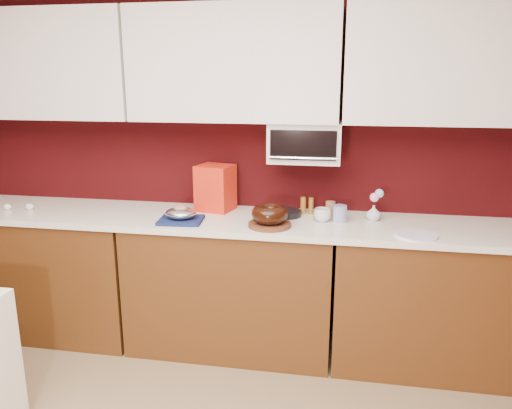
{
  "coord_description": "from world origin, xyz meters",
  "views": [
    {
      "loc": [
        0.7,
        -1.05,
        1.78
      ],
      "look_at": [
        0.18,
        1.84,
        1.02
      ],
      "focal_mm": 35.0,
      "sensor_mm": 36.0,
      "label": 1
    }
  ],
  "objects_px": {
    "toaster_oven": "(305,142)",
    "pandoro_box": "(216,188)",
    "flower_vase": "(374,212)",
    "foil_ham_nest": "(181,213)",
    "bundt_cake": "(270,214)",
    "blue_jar": "(340,214)",
    "coffee_mug": "(322,214)"
  },
  "relations": [
    {
      "from": "toaster_oven",
      "to": "foil_ham_nest",
      "type": "height_order",
      "value": "toaster_oven"
    },
    {
      "from": "flower_vase",
      "to": "pandoro_box",
      "type": "bearing_deg",
      "value": 176.07
    },
    {
      "from": "foil_ham_nest",
      "to": "pandoro_box",
      "type": "height_order",
      "value": "pandoro_box"
    },
    {
      "from": "coffee_mug",
      "to": "pandoro_box",
      "type": "bearing_deg",
      "value": 167.86
    },
    {
      "from": "coffee_mug",
      "to": "flower_vase",
      "type": "relative_size",
      "value": 0.92
    },
    {
      "from": "foil_ham_nest",
      "to": "flower_vase",
      "type": "distance_m",
      "value": 1.2
    },
    {
      "from": "blue_jar",
      "to": "flower_vase",
      "type": "distance_m",
      "value": 0.22
    },
    {
      "from": "bundt_cake",
      "to": "blue_jar",
      "type": "relative_size",
      "value": 2.12
    },
    {
      "from": "foil_ham_nest",
      "to": "coffee_mug",
      "type": "bearing_deg",
      "value": 10.54
    },
    {
      "from": "bundt_cake",
      "to": "flower_vase",
      "type": "xyz_separation_m",
      "value": [
        0.62,
        0.25,
        -0.03
      ]
    },
    {
      "from": "bundt_cake",
      "to": "foil_ham_nest",
      "type": "relative_size",
      "value": 1.13
    },
    {
      "from": "bundt_cake",
      "to": "foil_ham_nest",
      "type": "xyz_separation_m",
      "value": [
        -0.56,
        0.01,
        -0.03
      ]
    },
    {
      "from": "flower_vase",
      "to": "foil_ham_nest",
      "type": "bearing_deg",
      "value": -168.25
    },
    {
      "from": "foil_ham_nest",
      "to": "coffee_mug",
      "type": "height_order",
      "value": "coffee_mug"
    },
    {
      "from": "toaster_oven",
      "to": "pandoro_box",
      "type": "distance_m",
      "value": 0.68
    },
    {
      "from": "pandoro_box",
      "to": "foil_ham_nest",
      "type": "bearing_deg",
      "value": -101.25
    },
    {
      "from": "blue_jar",
      "to": "flower_vase",
      "type": "xyz_separation_m",
      "value": [
        0.21,
        0.07,
        0.0
      ]
    },
    {
      "from": "bundt_cake",
      "to": "foil_ham_nest",
      "type": "height_order",
      "value": "bundt_cake"
    },
    {
      "from": "blue_jar",
      "to": "flower_vase",
      "type": "relative_size",
      "value": 0.94
    },
    {
      "from": "foil_ham_nest",
      "to": "blue_jar",
      "type": "relative_size",
      "value": 1.88
    },
    {
      "from": "toaster_oven",
      "to": "pandoro_box",
      "type": "height_order",
      "value": "toaster_oven"
    },
    {
      "from": "bundt_cake",
      "to": "blue_jar",
      "type": "distance_m",
      "value": 0.45
    },
    {
      "from": "bundt_cake",
      "to": "flower_vase",
      "type": "distance_m",
      "value": 0.67
    },
    {
      "from": "pandoro_box",
      "to": "blue_jar",
      "type": "height_order",
      "value": "pandoro_box"
    },
    {
      "from": "toaster_oven",
      "to": "blue_jar",
      "type": "height_order",
      "value": "toaster_oven"
    },
    {
      "from": "foil_ham_nest",
      "to": "toaster_oven",
      "type": "bearing_deg",
      "value": 22.91
    },
    {
      "from": "toaster_oven",
      "to": "foil_ham_nest",
      "type": "xyz_separation_m",
      "value": [
        -0.74,
        -0.31,
        -0.42
      ]
    },
    {
      "from": "foil_ham_nest",
      "to": "flower_vase",
      "type": "relative_size",
      "value": 1.77
    },
    {
      "from": "bundt_cake",
      "to": "coffee_mug",
      "type": "distance_m",
      "value": 0.35
    },
    {
      "from": "bundt_cake",
      "to": "foil_ham_nest",
      "type": "distance_m",
      "value": 0.56
    },
    {
      "from": "foil_ham_nest",
      "to": "blue_jar",
      "type": "height_order",
      "value": "blue_jar"
    },
    {
      "from": "toaster_oven",
      "to": "flower_vase",
      "type": "xyz_separation_m",
      "value": [
        0.44,
        -0.07,
        -0.42
      ]
    }
  ]
}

